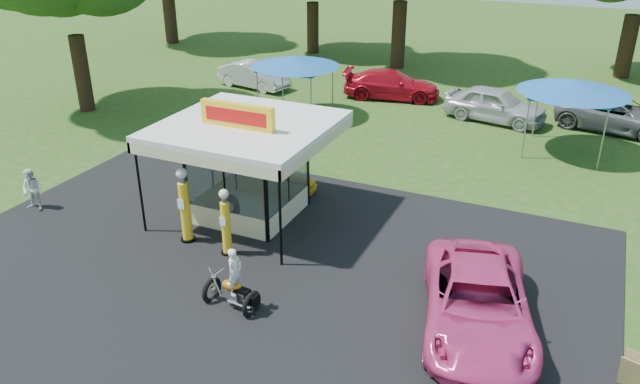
# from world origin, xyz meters

# --- Properties ---
(ground) EXTENTS (120.00, 120.00, 0.00)m
(ground) POSITION_xyz_m (0.00, 0.00, 0.00)
(ground) COLOR #284816
(ground) RESTS_ON ground
(asphalt_apron) EXTENTS (20.00, 14.00, 0.04)m
(asphalt_apron) POSITION_xyz_m (0.00, 2.00, 0.02)
(asphalt_apron) COLOR black
(asphalt_apron) RESTS_ON ground
(gas_station_kiosk) EXTENTS (5.40, 5.40, 4.18)m
(gas_station_kiosk) POSITION_xyz_m (-2.00, 4.99, 1.78)
(gas_station_kiosk) COLOR white
(gas_station_kiosk) RESTS_ON ground
(gas_pump_left) EXTENTS (0.48, 0.48, 2.57)m
(gas_pump_left) POSITION_xyz_m (-2.90, 2.52, 1.23)
(gas_pump_left) COLOR black
(gas_pump_left) RESTS_ON ground
(gas_pump_right) EXTENTS (0.42, 0.42, 2.23)m
(gas_pump_right) POSITION_xyz_m (-1.28, 2.35, 1.07)
(gas_pump_right) COLOR black
(gas_pump_right) RESTS_ON ground
(motorcycle) EXTENTS (1.65, 0.90, 1.91)m
(motorcycle) POSITION_xyz_m (0.41, 0.03, 0.74)
(motorcycle) COLOR black
(motorcycle) RESTS_ON ground
(spare_tires) EXTENTS (1.02, 0.70, 0.84)m
(spare_tires) POSITION_xyz_m (-2.52, 4.52, 0.41)
(spare_tires) COLOR black
(spare_tires) RESTS_ON ground
(a_frame_sign) EXTENTS (0.53, 0.55, 0.88)m
(a_frame_sign) POSITION_xyz_m (10.10, 1.09, 0.44)
(a_frame_sign) COLOR #593819
(a_frame_sign) RESTS_ON ground
(kiosk_car) EXTENTS (2.82, 1.13, 0.96)m
(kiosk_car) POSITION_xyz_m (-2.00, 7.20, 0.48)
(kiosk_car) COLOR yellow
(kiosk_car) RESTS_ON ground
(pink_sedan) EXTENTS (4.00, 6.16, 1.58)m
(pink_sedan) POSITION_xyz_m (6.49, 1.82, 0.79)
(pink_sedan) COLOR #E23D85
(pink_sedan) RESTS_ON ground
(spectator_west) EXTENTS (0.83, 0.69, 1.54)m
(spectator_west) POSITION_xyz_m (-9.17, 2.17, 0.77)
(spectator_west) COLOR white
(spectator_west) RESTS_ON ground
(bg_car_a) EXTENTS (4.66, 2.34, 1.47)m
(bg_car_a) POSITION_xyz_m (-10.05, 19.22, 0.73)
(bg_car_a) COLOR beige
(bg_car_a) RESTS_ON ground
(bg_car_b) EXTENTS (5.59, 3.14, 1.53)m
(bg_car_b) POSITION_xyz_m (-2.05, 20.51, 0.76)
(bg_car_b) COLOR #B50D1E
(bg_car_b) RESTS_ON ground
(bg_car_c) EXTENTS (5.24, 2.85, 1.69)m
(bg_car_c) POSITION_xyz_m (3.86, 18.86, 0.85)
(bg_car_c) COLOR #AFAEB3
(bg_car_c) RESTS_ON ground
(bg_car_d) EXTENTS (6.03, 3.68, 1.56)m
(bg_car_d) POSITION_xyz_m (9.46, 19.82, 0.78)
(bg_car_d) COLOR #5E5F61
(bg_car_d) RESTS_ON ground
(tent_west) EXTENTS (4.39, 4.39, 3.07)m
(tent_west) POSITION_xyz_m (-5.46, 15.54, 2.78)
(tent_west) COLOR gray
(tent_west) RESTS_ON ground
(tent_east) EXTENTS (4.60, 4.60, 3.22)m
(tent_east) POSITION_xyz_m (7.40, 15.83, 2.91)
(tent_east) COLOR gray
(tent_east) RESTS_ON ground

